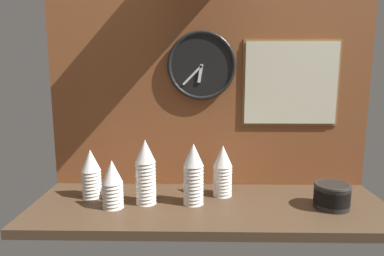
{
  "coord_description": "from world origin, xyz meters",
  "views": [
    {
      "loc": [
        -0.05,
        -1.47,
        0.61
      ],
      "look_at": [
        -0.08,
        0.04,
        0.34
      ],
      "focal_mm": 32.0,
      "sensor_mm": 36.0,
      "label": 1
    }
  ],
  "objects": [
    {
      "name": "cup_stack_left",
      "position": [
        -0.43,
        -0.06,
        0.11
      ],
      "size": [
        0.09,
        0.09,
        0.21
      ],
      "color": "white",
      "rests_on": "ground_plane"
    },
    {
      "name": "bowl_stack_far_right",
      "position": [
        0.53,
        -0.04,
        0.06
      ],
      "size": [
        0.16,
        0.16,
        0.11
      ],
      "color": "black",
      "rests_on": "ground_plane"
    },
    {
      "name": "wall_tiled_back",
      "position": [
        0.0,
        0.27,
        0.53
      ],
      "size": [
        1.6,
        0.03,
        1.05
      ],
      "color": "brown",
      "rests_on": "ground_plane"
    },
    {
      "name": "menu_board",
      "position": [
        0.41,
        0.24,
        0.53
      ],
      "size": [
        0.48,
        0.01,
        0.43
      ],
      "color": "olive"
    },
    {
      "name": "cup_stack_center",
      "position": [
        -0.07,
        -0.01,
        0.14
      ],
      "size": [
        0.09,
        0.09,
        0.28
      ],
      "color": "white",
      "rests_on": "ground_plane"
    },
    {
      "name": "wall_clock",
      "position": [
        -0.04,
        0.23,
        0.61
      ],
      "size": [
        0.34,
        0.03,
        0.34
      ],
      "color": "black"
    },
    {
      "name": "cup_stack_center_left",
      "position": [
        -0.29,
        -0.01,
        0.15
      ],
      "size": [
        0.09,
        0.09,
        0.29
      ],
      "color": "white",
      "rests_on": "ground_plane"
    },
    {
      "name": "cup_stack_far_left",
      "position": [
        -0.56,
        0.06,
        0.11
      ],
      "size": [
        0.09,
        0.09,
        0.23
      ],
      "color": "white",
      "rests_on": "ground_plane"
    },
    {
      "name": "ground_plane",
      "position": [
        0.0,
        0.0,
        -0.02
      ],
      "size": [
        1.6,
        0.56,
        0.04
      ],
      "primitive_type": "cube",
      "color": "#4C3826"
    },
    {
      "name": "cup_stack_center_right",
      "position": [
        0.06,
        0.1,
        0.12
      ],
      "size": [
        0.09,
        0.09,
        0.25
      ],
      "color": "white",
      "rests_on": "ground_plane"
    }
  ]
}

